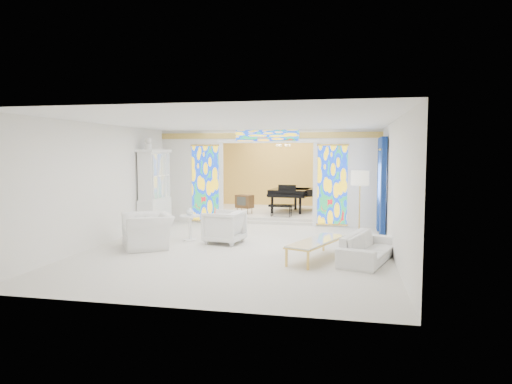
% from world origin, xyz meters
% --- Properties ---
extents(floor, '(12.00, 12.00, 0.00)m').
position_xyz_m(floor, '(0.00, 0.00, 0.00)').
color(floor, beige).
rests_on(floor, ground).
extents(ceiling, '(7.00, 12.00, 0.02)m').
position_xyz_m(ceiling, '(0.00, 0.00, 3.00)').
color(ceiling, white).
rests_on(ceiling, wall_back).
extents(wall_back, '(7.00, 0.02, 3.00)m').
position_xyz_m(wall_back, '(0.00, 6.00, 1.50)').
color(wall_back, white).
rests_on(wall_back, floor).
extents(wall_front, '(7.00, 0.02, 3.00)m').
position_xyz_m(wall_front, '(0.00, -6.00, 1.50)').
color(wall_front, white).
rests_on(wall_front, floor).
extents(wall_left, '(0.02, 12.00, 3.00)m').
position_xyz_m(wall_left, '(-3.50, 0.00, 1.50)').
color(wall_left, white).
rests_on(wall_left, floor).
extents(wall_right, '(0.02, 12.00, 3.00)m').
position_xyz_m(wall_right, '(3.50, 0.00, 1.50)').
color(wall_right, white).
rests_on(wall_right, floor).
extents(partition_wall, '(7.00, 0.22, 3.00)m').
position_xyz_m(partition_wall, '(0.00, 2.00, 1.65)').
color(partition_wall, white).
rests_on(partition_wall, floor).
extents(stained_glass_left, '(0.90, 0.04, 2.40)m').
position_xyz_m(stained_glass_left, '(-2.03, 1.89, 1.30)').
color(stained_glass_left, gold).
rests_on(stained_glass_left, partition_wall).
extents(stained_glass_right, '(0.90, 0.04, 2.40)m').
position_xyz_m(stained_glass_right, '(2.03, 1.89, 1.30)').
color(stained_glass_right, gold).
rests_on(stained_glass_right, partition_wall).
extents(stained_glass_transom, '(2.00, 0.04, 0.34)m').
position_xyz_m(stained_glass_transom, '(0.00, 1.89, 2.82)').
color(stained_glass_transom, gold).
rests_on(stained_glass_transom, partition_wall).
extents(alcove_platform, '(6.80, 3.80, 0.18)m').
position_xyz_m(alcove_platform, '(0.00, 4.10, 0.09)').
color(alcove_platform, beige).
rests_on(alcove_platform, floor).
extents(gold_curtain_back, '(6.70, 0.10, 2.90)m').
position_xyz_m(gold_curtain_back, '(0.00, 5.88, 1.50)').
color(gold_curtain_back, '#E1B04E').
rests_on(gold_curtain_back, wall_back).
extents(chandelier, '(0.48, 0.48, 0.30)m').
position_xyz_m(chandelier, '(0.20, 4.00, 2.55)').
color(chandelier, gold).
rests_on(chandelier, ceiling).
extents(blue_drapes, '(0.14, 1.85, 2.65)m').
position_xyz_m(blue_drapes, '(3.40, 0.70, 1.58)').
color(blue_drapes, navy).
rests_on(blue_drapes, wall_right).
extents(china_cabinet, '(0.56, 1.46, 2.72)m').
position_xyz_m(china_cabinet, '(-3.22, 0.60, 1.17)').
color(china_cabinet, white).
rests_on(china_cabinet, floor).
extents(armchair_left, '(1.60, 1.65, 0.81)m').
position_xyz_m(armchair_left, '(-2.22, -2.06, 0.41)').
color(armchair_left, white).
rests_on(armchair_left, floor).
extents(armchair_right, '(1.05, 1.03, 0.83)m').
position_xyz_m(armchair_right, '(-0.55, -1.17, 0.42)').
color(armchair_right, silver).
rests_on(armchair_right, floor).
extents(sofa, '(1.34, 2.14, 0.58)m').
position_xyz_m(sofa, '(2.95, -2.42, 0.29)').
color(sofa, white).
rests_on(sofa, floor).
extents(side_table, '(0.57, 0.57, 0.67)m').
position_xyz_m(side_table, '(-1.52, -1.02, 0.44)').
color(side_table, white).
rests_on(side_table, floor).
extents(vase, '(0.26, 0.26, 0.21)m').
position_xyz_m(vase, '(-1.52, -1.02, 0.78)').
color(vase, white).
rests_on(vase, side_table).
extents(coffee_table, '(1.23, 1.97, 0.42)m').
position_xyz_m(coffee_table, '(1.87, -2.51, 0.39)').
color(coffee_table, white).
rests_on(coffee_table, floor).
extents(floor_lamp, '(0.51, 0.51, 1.83)m').
position_xyz_m(floor_lamp, '(2.80, -0.47, 1.56)').
color(floor_lamp, gold).
rests_on(floor_lamp, floor).
extents(grand_piano, '(1.71, 2.53, 0.99)m').
position_xyz_m(grand_piano, '(0.59, 4.03, 0.85)').
color(grand_piano, black).
rests_on(grand_piano, alcove_platform).
extents(tv_console, '(0.66, 0.56, 0.65)m').
position_xyz_m(tv_console, '(-1.01, 3.08, 0.60)').
color(tv_console, brown).
rests_on(tv_console, alcove_platform).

